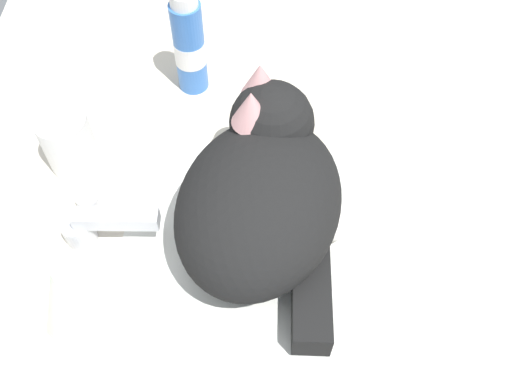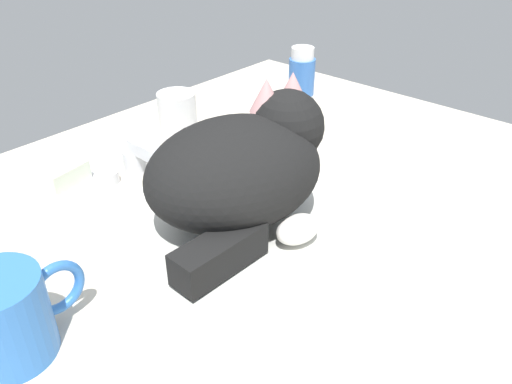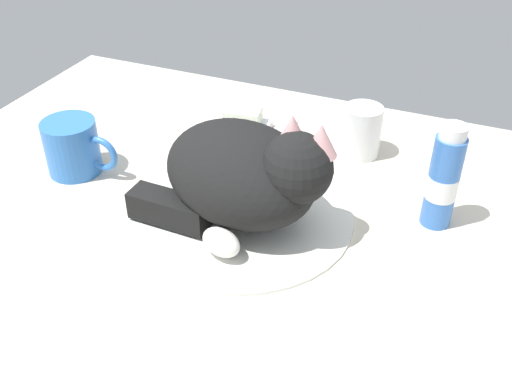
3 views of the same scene
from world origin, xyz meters
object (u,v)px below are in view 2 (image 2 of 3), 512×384
Objects in this scene: cat at (244,166)px; rinse_cup at (178,118)px; faucet at (141,160)px; soap_bar at (63,174)px; toothpaste_bottle at (301,97)px; coffee_mug at (5,317)px.

cat is 3.35× the size of rinse_cup.
soap_bar is at bearing 156.41° from faucet.
toothpaste_bottle reaches higher than faucet.
rinse_cup is at bearing 67.67° from cat.
cat reaches higher than rinse_cup.
cat is 30.17cm from coffee_mug.
coffee_mug is 0.81× the size of toothpaste_bottle.
coffee_mug is 54.86cm from toothpaste_bottle.
toothpaste_bottle is (14.45, -13.91, 2.94)cm from rinse_cup.
soap_bar is (-11.30, 23.78, -5.34)cm from cat.
rinse_cup is at bearing 136.09° from toothpaste_bottle.
cat is 25.95cm from rinse_cup.
faucet reaches higher than soap_bar.
rinse_cup is (39.68, 22.35, -0.06)cm from coffee_mug.
faucet is 10.98cm from soap_bar.
faucet is 0.98× the size of coffee_mug.
toothpaste_bottle is at bearing -43.91° from rinse_cup.
faucet is 0.80× the size of toothpaste_bottle.
coffee_mug is (-29.92, 1.42, -3.62)cm from cat.
rinse_cup is at bearing 21.69° from faucet.
soap_bar is (-21.06, 0.02, -1.66)cm from rinse_cup.
toothpaste_bottle is at bearing 8.86° from coffee_mug.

